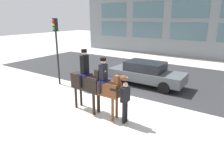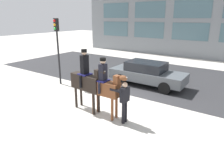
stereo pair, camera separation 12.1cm
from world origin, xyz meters
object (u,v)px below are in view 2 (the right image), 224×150
Objects in this scene: street_car_near_lane at (147,73)px; mounted_horse_lead at (87,81)px; pedestrian_bystander at (124,99)px; mounted_horse_companion at (105,86)px; traffic_light at (57,41)px.

mounted_horse_lead is at bearing -98.81° from street_car_near_lane.
mounted_horse_companion is at bearing -0.40° from pedestrian_bystander.
mounted_horse_companion reaches higher than pedestrian_bystander.
traffic_light is (-3.82, 1.78, 1.28)m from mounted_horse_lead.
pedestrian_bystander is 6.25m from traffic_light.
traffic_light reaches higher than street_car_near_lane.
traffic_light is (-5.74, 1.83, 1.67)m from pedestrian_bystander.
mounted_horse_lead is 1.63× the size of pedestrian_bystander.
mounted_horse_lead is at bearing -25.02° from traffic_light.
pedestrian_bystander is (1.92, -0.05, -0.39)m from mounted_horse_lead.
street_car_near_lane is at bearing 86.53° from mounted_horse_lead.
pedestrian_bystander is 4.83m from street_car_near_lane.
mounted_horse_lead is 4.41m from traffic_light.
mounted_horse_companion is 0.63× the size of traffic_light.
pedestrian_bystander is 0.42× the size of traffic_light.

